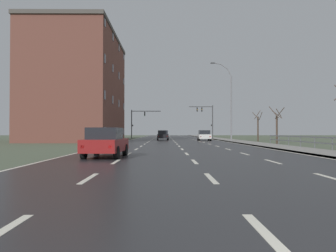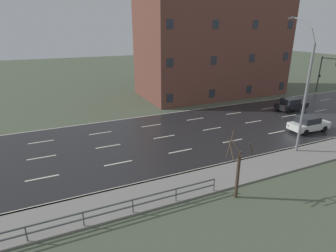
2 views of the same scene
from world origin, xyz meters
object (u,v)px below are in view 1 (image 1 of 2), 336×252
Objects in this scene: car_far_right at (163,135)px; brick_building at (79,88)px; street_lamp_midground at (230,103)px; traffic_signal_left at (137,119)px; car_near_right at (106,142)px; traffic_signal_right at (207,116)px; car_mid_centre at (204,135)px.

car_far_right is 14.91m from brick_building.
street_lamp_midground is 25.92m from traffic_signal_left.
traffic_signal_left is 49.52m from car_near_right.
brick_building is (-21.51, 5.19, 2.70)m from street_lamp_midground.
car_near_right is (-11.84, -27.70, -4.40)m from street_lamp_midground.
brick_building is at bearing -162.80° from car_far_right.
traffic_signal_right is at bearing -6.80° from traffic_signal_left.
car_far_right is at bearing -128.17° from traffic_signal_right.
car_near_right is at bearing -113.15° from street_lamp_midground.
traffic_signal_right is (-0.58, 20.06, -0.82)m from street_lamp_midground.
car_far_right is 37.08m from car_near_right.
street_lamp_midground is at bearing -46.66° from car_far_right.
brick_building is (-18.63, 0.20, 7.11)m from car_mid_centre.
brick_building is (-7.37, -16.49, 4.09)m from traffic_signal_left.
traffic_signal_left is 20.36m from car_mid_centre.
brick_building reaches higher than traffic_signal_right.
car_far_right is 1.00× the size of car_mid_centre.
car_near_right is at bearing -73.61° from brick_building.
traffic_signal_left is at bearing 65.92° from brick_building.
brick_building is at bearing -144.60° from traffic_signal_right.
traffic_signal_right is 1.56× the size of car_far_right.
car_far_right is (-9.06, 9.28, -4.40)m from street_lamp_midground.
car_far_right is (-8.48, -10.78, -3.58)m from traffic_signal_right.
street_lamp_midground is 20.08m from traffic_signal_right.
street_lamp_midground is at bearing -13.55° from brick_building.
street_lamp_midground is 30.44m from car_near_right.
street_lamp_midground is 1.83× the size of traffic_signal_left.
car_near_right is (2.30, -49.37, -3.02)m from traffic_signal_left.
traffic_signal_right is at bearing 82.47° from car_mid_centre.
traffic_signal_left is at bearing 95.55° from car_near_right.
car_far_right is at bearing -67.71° from traffic_signal_left.
car_mid_centre is (-2.88, 4.98, -4.40)m from street_lamp_midground.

